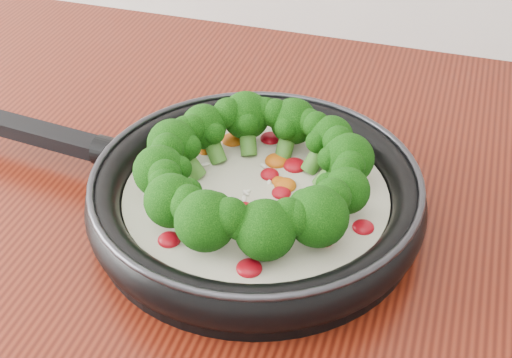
% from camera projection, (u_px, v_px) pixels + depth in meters
% --- Properties ---
extents(skillet, '(0.52, 0.36, 0.09)m').
position_uv_depth(skillet, '(253.00, 190.00, 0.68)').
color(skillet, black).
rests_on(skillet, counter).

